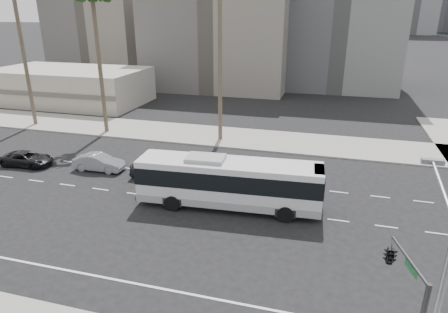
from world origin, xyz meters
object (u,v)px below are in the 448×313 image
(city_bus, at_px, (229,182))
(car_c, at_px, (27,159))
(car_b, at_px, (99,162))
(streetlight_corner, at_px, (433,303))
(car_a, at_px, (159,170))
(traffic_signal, at_px, (393,260))

(city_bus, xyz_separation_m, car_c, (-19.50, 2.72, -1.29))
(city_bus, xyz_separation_m, car_b, (-12.64, 3.48, -1.21))
(streetlight_corner, bearing_deg, city_bus, 127.58)
(car_c, bearing_deg, car_b, -87.76)
(car_c, height_order, streetlight_corner, streetlight_corner)
(streetlight_corner, bearing_deg, car_c, 151.80)
(car_b, bearing_deg, streetlight_corner, -127.75)
(car_a, bearing_deg, streetlight_corner, -136.73)
(car_a, relative_size, streetlight_corner, 0.58)
(car_a, height_order, car_c, car_a)
(car_b, height_order, streetlight_corner, streetlight_corner)
(car_a, distance_m, car_c, 12.71)
(car_c, distance_m, traffic_signal, 31.85)
(car_a, relative_size, traffic_signal, 0.91)
(car_c, bearing_deg, streetlight_corner, -122.04)
(city_bus, bearing_deg, car_a, 151.18)
(car_b, bearing_deg, traffic_signal, -124.47)
(city_bus, bearing_deg, traffic_signal, -52.62)
(car_b, distance_m, traffic_signal, 26.22)
(car_b, xyz_separation_m, car_c, (-6.86, -0.76, -0.09))
(car_b, height_order, traffic_signal, traffic_signal)
(car_b, bearing_deg, car_a, -94.85)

